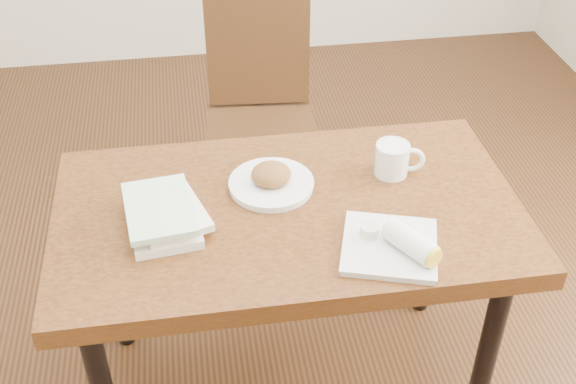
{
  "coord_description": "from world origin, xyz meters",
  "views": [
    {
      "loc": [
        -0.24,
        -1.54,
        1.98
      ],
      "look_at": [
        0.0,
        0.0,
        0.8
      ],
      "focal_mm": 45.0,
      "sensor_mm": 36.0,
      "label": 1
    }
  ],
  "objects": [
    {
      "name": "plate_scone",
      "position": [
        -0.03,
        0.09,
        0.77
      ],
      "size": [
        0.24,
        0.24,
        0.08
      ],
      "color": "white",
      "rests_on": "table"
    },
    {
      "name": "plate_burrito",
      "position": [
        0.24,
        -0.23,
        0.77
      ],
      "size": [
        0.3,
        0.3,
        0.08
      ],
      "color": "white",
      "rests_on": "table"
    },
    {
      "name": "chair_far",
      "position": [
        0.03,
        0.9,
        0.55
      ],
      "size": [
        0.45,
        0.45,
        0.95
      ],
      "color": "#402712",
      "rests_on": "ground"
    },
    {
      "name": "table",
      "position": [
        0.0,
        0.0,
        0.66
      ],
      "size": [
        1.29,
        0.73,
        0.75
      ],
      "color": "brown",
      "rests_on": "ground"
    },
    {
      "name": "book_stack",
      "position": [
        -0.34,
        -0.02,
        0.78
      ],
      "size": [
        0.24,
        0.3,
        0.07
      ],
      "color": "white",
      "rests_on": "table"
    },
    {
      "name": "coffee_mug",
      "position": [
        0.33,
        0.11,
        0.8
      ],
      "size": [
        0.14,
        0.1,
        0.1
      ],
      "color": "white",
      "rests_on": "table"
    },
    {
      "name": "ground",
      "position": [
        0.0,
        0.0,
        -0.01
      ],
      "size": [
        4.0,
        5.0,
        0.01
      ],
      "primitive_type": "cube",
      "color": "#472814",
      "rests_on": "ground"
    }
  ]
}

